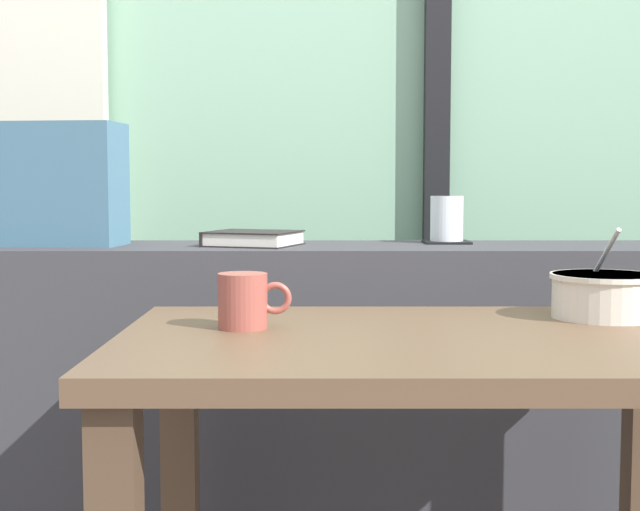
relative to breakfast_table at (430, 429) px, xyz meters
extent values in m
cube|color=#84B293|center=(-0.08, 1.32, 0.81)|extent=(4.80, 0.08, 2.80)
cube|color=beige|center=(-1.04, 1.22, 0.66)|extent=(0.56, 0.06, 2.50)
cube|color=black|center=(0.17, 1.25, 0.71)|extent=(0.07, 0.05, 2.60)
cube|color=#38383D|center=(-0.08, 0.61, -0.18)|extent=(2.80, 0.33, 0.82)
cube|color=brown|center=(0.00, 0.00, 0.13)|extent=(0.92, 0.60, 0.03)
cube|color=black|center=(0.12, 0.68, 0.23)|extent=(0.10, 0.10, 0.00)
cylinder|color=white|center=(0.12, 0.68, 0.29)|extent=(0.07, 0.07, 0.10)
cylinder|color=#CC4C38|center=(0.12, 0.68, 0.27)|extent=(0.07, 0.07, 0.06)
cube|color=black|center=(-0.30, 0.60, 0.23)|extent=(0.22, 0.21, 0.00)
cube|color=silver|center=(-0.30, 0.60, 0.25)|extent=(0.21, 0.20, 0.02)
cube|color=black|center=(-0.30, 0.60, 0.26)|extent=(0.22, 0.21, 0.00)
cube|color=black|center=(-0.38, 0.63, 0.25)|extent=(0.06, 0.15, 0.03)
cube|color=#426B84|center=(-0.75, 0.61, 0.36)|extent=(0.33, 0.17, 0.26)
cylinder|color=silver|center=(0.31, 0.16, 0.18)|extent=(0.17, 0.17, 0.07)
cylinder|color=silver|center=(0.31, 0.16, 0.21)|extent=(0.18, 0.18, 0.01)
cylinder|color=#B27038|center=(0.31, 0.16, 0.18)|extent=(0.15, 0.15, 0.06)
cylinder|color=silver|center=(0.31, 0.18, 0.23)|extent=(0.02, 0.13, 0.12)
ellipsoid|color=silver|center=(0.31, 0.20, 0.19)|extent=(0.03, 0.05, 0.01)
cylinder|color=#9E4C42|center=(-0.28, 0.05, 0.19)|extent=(0.08, 0.08, 0.08)
torus|color=#9E4C42|center=(-0.23, 0.05, 0.19)|extent=(0.05, 0.01, 0.05)
camera|label=1|loc=(-0.16, -1.31, 0.37)|focal=50.55mm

